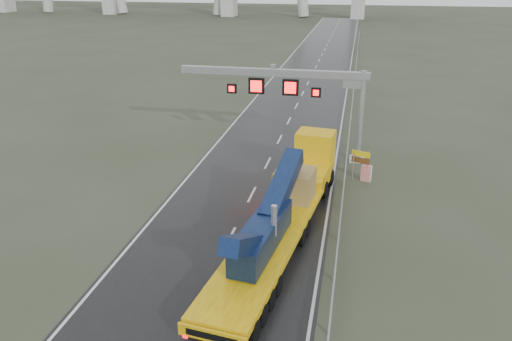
% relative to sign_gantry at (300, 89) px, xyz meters
% --- Properties ---
extents(ground, '(400.00, 400.00, 0.00)m').
position_rel_sign_gantry_xyz_m(ground, '(-2.10, -17.99, -5.61)').
color(ground, '#343827').
rests_on(ground, ground).
extents(road, '(11.00, 200.00, 0.02)m').
position_rel_sign_gantry_xyz_m(road, '(-2.10, 22.01, -5.60)').
color(road, black).
rests_on(road, ground).
extents(guardrail, '(0.20, 140.00, 1.40)m').
position_rel_sign_gantry_xyz_m(guardrail, '(4.00, 12.01, -4.91)').
color(guardrail, gray).
rests_on(guardrail, ground).
extents(sign_gantry, '(14.90, 1.20, 7.42)m').
position_rel_sign_gantry_xyz_m(sign_gantry, '(0.00, 0.00, 0.00)').
color(sign_gantry, '#A2A29E').
rests_on(sign_gantry, ground).
extents(heavy_haul_truck, '(5.19, 19.59, 4.56)m').
position_rel_sign_gantry_xyz_m(heavy_haul_truck, '(0.93, -11.77, -3.85)').
color(heavy_haul_truck, yellow).
rests_on(heavy_haul_truck, ground).
extents(exit_sign_pair, '(1.28, 0.58, 2.33)m').
position_rel_sign_gantry_xyz_m(exit_sign_pair, '(5.00, -4.11, -3.98)').
color(exit_sign_pair, '#94979C').
rests_on(exit_sign_pair, ground).
extents(striped_barrier, '(0.78, 0.55, 1.20)m').
position_rel_sign_gantry_xyz_m(striped_barrier, '(5.48, -3.99, -5.01)').
color(striped_barrier, red).
rests_on(striped_barrier, ground).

